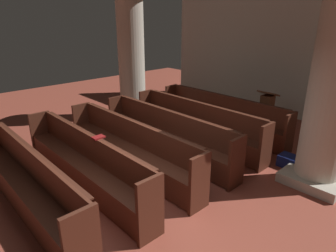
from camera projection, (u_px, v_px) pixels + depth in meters
name	position (u px, v px, depth m)	size (l,w,h in m)	color
ground_plane	(140.00, 203.00, 4.85)	(19.20, 19.20, 0.00)	brown
back_wall	(316.00, 41.00, 7.95)	(10.00, 0.16, 4.50)	beige
pew_row_0	(221.00, 114.00, 7.63)	(3.74, 0.46, 0.96)	#4C2316
pew_row_1	(196.00, 122.00, 7.01)	(3.74, 0.46, 0.96)	#4C2316
pew_row_2	(166.00, 132.00, 6.39)	(3.74, 0.47, 0.96)	#4C2316
pew_row_3	(129.00, 145.00, 5.77)	(3.74, 0.46, 0.96)	#4C2316
pew_row_4	(84.00, 161.00, 5.14)	(3.74, 0.46, 0.96)	#4C2316
pew_row_5	(26.00, 180.00, 4.52)	(3.74, 0.47, 0.96)	#4C2316
pillar_aisle_side	(335.00, 77.00, 4.79)	(1.10, 1.10, 3.74)	#B6AD9A
pillar_far_side	(131.00, 51.00, 8.45)	(1.10, 1.10, 3.74)	#B6AD9A
lectern	(266.00, 114.00, 7.80)	(0.48, 0.45, 1.08)	brown
hymn_book	(98.00, 137.00, 4.94)	(0.14, 0.20, 0.03)	maroon
kneeler_box_navy	(290.00, 162.00, 5.97)	(0.44, 0.32, 0.23)	navy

